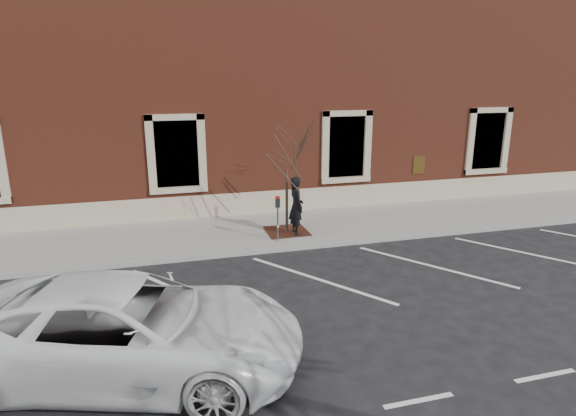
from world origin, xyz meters
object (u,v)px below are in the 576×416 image
object	(u,v)px
sapling	(287,153)
white_truck	(128,329)
man	(296,206)
parking_meter	(278,210)

from	to	relation	value
sapling	white_truck	world-z (taller)	sapling
man	white_truck	size ratio (longest dim) A/B	0.31
white_truck	man	bearing A→B (deg)	-21.07
parking_meter	man	bearing A→B (deg)	7.38
parking_meter	sapling	size ratio (longest dim) A/B	0.38
parking_meter	white_truck	xyz separation A→B (m)	(-3.99, -5.44, -0.28)
sapling	white_truck	size ratio (longest dim) A/B	0.61
parking_meter	white_truck	size ratio (longest dim) A/B	0.23
man	parking_meter	size ratio (longest dim) A/B	1.33
sapling	white_truck	distance (m)	7.87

